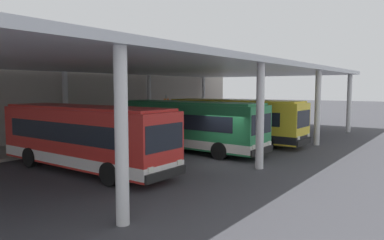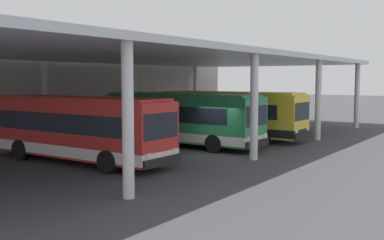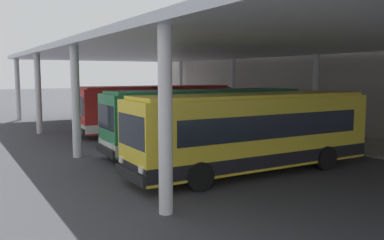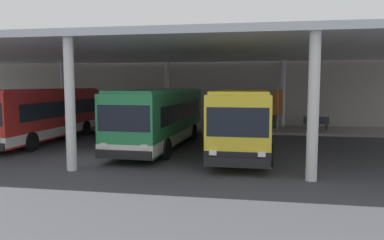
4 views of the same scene
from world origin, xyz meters
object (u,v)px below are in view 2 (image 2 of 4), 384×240
bus_nearest_bay (77,128)px  bus_middle_bay (229,114)px  bus_second_bay (181,118)px  banner_sign (154,104)px  trash_bin (143,120)px  bench_waiting (167,118)px

bus_nearest_bay → bus_middle_bay: (12.02, -1.55, 0.00)m
bus_nearest_bay → bus_second_bay: 7.51m
banner_sign → bus_middle_bay: bearing=-104.4°
bus_middle_bay → trash_bin: bus_middle_bay is taller
bus_second_bay → banner_sign: size_ratio=3.32×
bus_second_bay → bench_waiting: size_ratio=5.90×
bench_waiting → trash_bin: 3.04m
bus_second_bay → trash_bin: 10.65m
trash_bin → bus_nearest_bay: bearing=-151.3°
bus_middle_bay → banner_sign: (2.10, 8.18, 0.32)m
bus_nearest_bay → banner_sign: (14.12, 6.63, 0.32)m
bus_middle_bay → bus_nearest_bay: bearing=172.6°
bus_second_bay → trash_bin: bearing=52.6°
bus_second_bay → bus_middle_bay: same height
bus_middle_bay → trash_bin: bearing=78.4°
bench_waiting → trash_bin: (-3.04, 0.12, 0.01)m
bench_waiting → trash_bin: bearing=177.8°
bus_second_bay → bench_waiting: bus_second_bay is taller
bus_second_bay → trash_bin: (6.44, 8.43, -0.98)m
bus_second_bay → banner_sign: bearing=48.2°
bus_middle_bay → bench_waiting: bus_middle_bay is taller
bus_middle_bay → bench_waiting: size_ratio=5.87×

